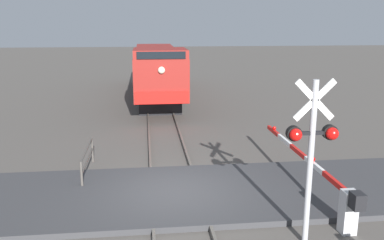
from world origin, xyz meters
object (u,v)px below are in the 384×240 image
Objects in this scene: crossing_signal at (312,145)px; guard_railing at (87,157)px; locomotive at (157,69)px; crossing_gate at (329,186)px.

guard_railing is (-5.71, 5.18, -1.81)m from crossing_signal.
crossing_signal is (2.85, -19.95, 0.43)m from locomotive.
crossing_signal reaches higher than guard_railing.
locomotive is 18.93m from crossing_gate.
locomotive is at bearing 98.13° from crossing_signal.
crossing_signal is 1.40× the size of guard_railing.
crossing_signal is 0.55× the size of crossing_gate.
locomotive is 2.28× the size of crossing_gate.
guard_railing is (-2.87, -14.77, -1.38)m from locomotive.
crossing_gate is at bearing -27.91° from guard_railing.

